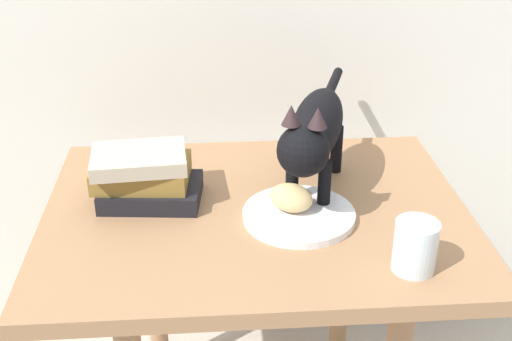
{
  "coord_description": "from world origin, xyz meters",
  "views": [
    {
      "loc": [
        -0.08,
        -1.05,
        1.23
      ],
      "look_at": [
        0.0,
        0.0,
        0.68
      ],
      "focal_mm": 46.32,
      "sensor_mm": 36.0,
      "label": 1
    }
  ],
  "objects_px": {
    "cat": "(315,131)",
    "side_table": "(256,248)",
    "plate": "(299,215)",
    "book_stack": "(145,176)",
    "candle_jar": "(415,249)",
    "bread_roll": "(291,198)"
  },
  "relations": [
    {
      "from": "cat",
      "to": "side_table",
      "type": "bearing_deg",
      "value": -155.67
    },
    {
      "from": "side_table",
      "to": "book_stack",
      "type": "height_order",
      "value": "book_stack"
    },
    {
      "from": "side_table",
      "to": "bread_roll",
      "type": "bearing_deg",
      "value": -27.33
    },
    {
      "from": "book_stack",
      "to": "candle_jar",
      "type": "xyz_separation_m",
      "value": [
        0.44,
        -0.26,
        -0.01
      ]
    },
    {
      "from": "bread_roll",
      "to": "book_stack",
      "type": "height_order",
      "value": "book_stack"
    },
    {
      "from": "book_stack",
      "to": "candle_jar",
      "type": "height_order",
      "value": "book_stack"
    },
    {
      "from": "side_table",
      "to": "book_stack",
      "type": "xyz_separation_m",
      "value": [
        -0.21,
        0.05,
        0.14
      ]
    },
    {
      "from": "plate",
      "to": "book_stack",
      "type": "bearing_deg",
      "value": 162.25
    },
    {
      "from": "candle_jar",
      "to": "book_stack",
      "type": "bearing_deg",
      "value": 149.97
    },
    {
      "from": "plate",
      "to": "candle_jar",
      "type": "xyz_separation_m",
      "value": [
        0.16,
        -0.17,
        0.03
      ]
    },
    {
      "from": "bread_roll",
      "to": "book_stack",
      "type": "relative_size",
      "value": 0.39
    },
    {
      "from": "plate",
      "to": "bread_roll",
      "type": "relative_size",
      "value": 2.55
    },
    {
      "from": "plate",
      "to": "bread_roll",
      "type": "bearing_deg",
      "value": 149.07
    },
    {
      "from": "side_table",
      "to": "cat",
      "type": "relative_size",
      "value": 1.7
    },
    {
      "from": "side_table",
      "to": "plate",
      "type": "bearing_deg",
      "value": -28.01
    },
    {
      "from": "plate",
      "to": "cat",
      "type": "distance_m",
      "value": 0.16
    },
    {
      "from": "side_table",
      "to": "cat",
      "type": "height_order",
      "value": "cat"
    },
    {
      "from": "book_stack",
      "to": "cat",
      "type": "bearing_deg",
      "value": 0.2
    },
    {
      "from": "candle_jar",
      "to": "cat",
      "type": "bearing_deg",
      "value": 115.77
    },
    {
      "from": "cat",
      "to": "book_stack",
      "type": "relative_size",
      "value": 2.24
    },
    {
      "from": "bread_roll",
      "to": "book_stack",
      "type": "bearing_deg",
      "value": 163.01
    },
    {
      "from": "bread_roll",
      "to": "book_stack",
      "type": "xyz_separation_m",
      "value": [
        -0.27,
        0.08,
        0.01
      ]
    }
  ]
}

